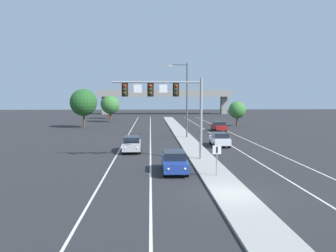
% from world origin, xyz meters
% --- Properties ---
extents(ground_plane, '(260.00, 260.00, 0.00)m').
position_xyz_m(ground_plane, '(0.00, 0.00, 0.00)').
color(ground_plane, '#28282B').
extents(median_island, '(2.40, 110.00, 0.15)m').
position_xyz_m(median_island, '(0.00, 18.00, 0.07)').
color(median_island, '#9E9B93').
rests_on(median_island, ground).
extents(lane_stripe_oncoming_center, '(0.14, 100.00, 0.01)m').
position_xyz_m(lane_stripe_oncoming_center, '(-4.70, 25.00, 0.00)').
color(lane_stripe_oncoming_center, silver).
rests_on(lane_stripe_oncoming_center, ground).
extents(lane_stripe_receding_center, '(0.14, 100.00, 0.01)m').
position_xyz_m(lane_stripe_receding_center, '(4.70, 25.00, 0.00)').
color(lane_stripe_receding_center, silver).
rests_on(lane_stripe_receding_center, ground).
extents(edge_stripe_left, '(0.14, 100.00, 0.01)m').
position_xyz_m(edge_stripe_left, '(-8.00, 25.00, 0.00)').
color(edge_stripe_left, silver).
rests_on(edge_stripe_left, ground).
extents(edge_stripe_right, '(0.14, 100.00, 0.01)m').
position_xyz_m(edge_stripe_right, '(8.00, 25.00, 0.00)').
color(edge_stripe_right, silver).
rests_on(edge_stripe_right, ground).
extents(overhead_signal_mast, '(7.94, 0.44, 7.20)m').
position_xyz_m(overhead_signal_mast, '(-3.00, 10.94, 5.52)').
color(overhead_signal_mast, gray).
rests_on(overhead_signal_mast, median_island).
extents(median_sign_post, '(0.60, 0.10, 2.20)m').
position_xyz_m(median_sign_post, '(-0.07, 4.29, 1.59)').
color(median_sign_post, gray).
rests_on(median_sign_post, median_island).
extents(street_lamp_median, '(2.58, 0.28, 10.00)m').
position_xyz_m(street_lamp_median, '(0.04, 27.04, 5.79)').
color(street_lamp_median, '#4C4C51').
rests_on(street_lamp_median, median_island).
extents(car_oncoming_blue, '(1.83, 4.48, 1.58)m').
position_xyz_m(car_oncoming_blue, '(-2.90, 6.30, 0.82)').
color(car_oncoming_blue, navy).
rests_on(car_oncoming_blue, ground).
extents(car_oncoming_silver, '(1.90, 4.50, 1.58)m').
position_xyz_m(car_oncoming_silver, '(-6.63, 16.09, 0.82)').
color(car_oncoming_silver, '#B7B7BC').
rests_on(car_oncoming_silver, ground).
extents(car_receding_white, '(1.89, 4.50, 1.58)m').
position_xyz_m(car_receding_white, '(3.27, 19.61, 0.82)').
color(car_receding_white, silver).
rests_on(car_receding_white, ground).
extents(car_receding_red, '(1.92, 4.51, 1.58)m').
position_xyz_m(car_receding_red, '(6.63, 36.62, 0.82)').
color(car_receding_red, maroon).
rests_on(car_receding_red, ground).
extents(overpass_bridge, '(42.40, 6.40, 7.65)m').
position_xyz_m(overpass_bridge, '(0.00, 91.07, 5.78)').
color(overpass_bridge, gray).
rests_on(overpass_bridge, ground).
extents(tree_far_right_b, '(3.29, 3.29, 4.76)m').
position_xyz_m(tree_far_right_b, '(12.00, 45.77, 3.10)').
color(tree_far_right_b, '#4C3823').
rests_on(tree_far_right_b, ground).
extents(tree_far_left_b, '(3.97, 3.97, 5.74)m').
position_xyz_m(tree_far_left_b, '(-15.42, 69.02, 3.75)').
color(tree_far_left_b, '#4C3823').
rests_on(tree_far_left_b, ground).
extents(tree_far_left_a, '(4.88, 4.88, 7.05)m').
position_xyz_m(tree_far_left_a, '(-16.76, 43.46, 4.61)').
color(tree_far_left_a, '#4C3823').
rests_on(tree_far_left_a, ground).
extents(tree_far_left_c, '(4.06, 4.06, 5.88)m').
position_xyz_m(tree_far_left_c, '(-13.57, 57.25, 3.84)').
color(tree_far_left_c, '#4C3823').
rests_on(tree_far_left_c, ground).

